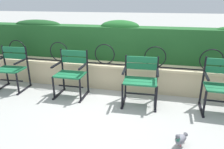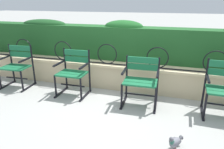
# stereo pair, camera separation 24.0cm
# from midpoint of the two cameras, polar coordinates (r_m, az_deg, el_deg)

# --- Properties ---
(ground_plane) EXTENTS (60.00, 60.00, 0.00)m
(ground_plane) POSITION_cam_midpoint_polar(r_m,az_deg,el_deg) (3.79, 1.52, -8.20)
(ground_plane) COLOR #9E9E99
(stone_wall) EXTENTS (8.25, 0.41, 0.53)m
(stone_wall) POSITION_cam_midpoint_polar(r_m,az_deg,el_deg) (4.40, 4.35, -0.43)
(stone_wall) COLOR #C6B289
(stone_wall) RESTS_ON ground
(iron_arch_fence) EXTENTS (7.70, 0.02, 0.42)m
(iron_arch_fence) POSITION_cam_midpoint_polar(r_m,az_deg,el_deg) (4.26, 0.87, 5.15)
(iron_arch_fence) COLOR black
(iron_arch_fence) RESTS_ON stone_wall
(hedge_row) EXTENTS (8.09, 0.46, 0.85)m
(hedge_row) POSITION_cam_midpoint_polar(r_m,az_deg,el_deg) (4.62, 5.36, 8.84)
(hedge_row) COLOR #1E5123
(hedge_row) RESTS_ON stone_wall
(park_chair_leftmost) EXTENTS (0.60, 0.55, 0.88)m
(park_chair_leftmost) POSITION_cam_midpoint_polar(r_m,az_deg,el_deg) (4.85, -23.16, 2.36)
(park_chair_leftmost) COLOR #19663D
(park_chair_leftmost) RESTS_ON ground
(park_chair_centre_left) EXTENTS (0.57, 0.52, 0.88)m
(park_chair_centre_left) POSITION_cam_midpoint_polar(r_m,az_deg,el_deg) (4.12, -8.82, 0.88)
(park_chair_centre_left) COLOR #19663D
(park_chair_centre_left) RESTS_ON ground
(park_chair_centre_right) EXTENTS (0.63, 0.54, 0.84)m
(park_chair_centre_right) POSITION_cam_midpoint_polar(r_m,az_deg,el_deg) (3.71, 9.73, -1.36)
(park_chair_centre_right) COLOR #19663D
(park_chair_centre_right) RESTS_ON ground
(pigeon_near_chairs) EXTENTS (0.20, 0.27, 0.22)m
(pigeon_near_chairs) POSITION_cam_midpoint_polar(r_m,az_deg,el_deg) (2.87, 19.25, -16.98)
(pigeon_near_chairs) COLOR slate
(pigeon_near_chairs) RESTS_ON ground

